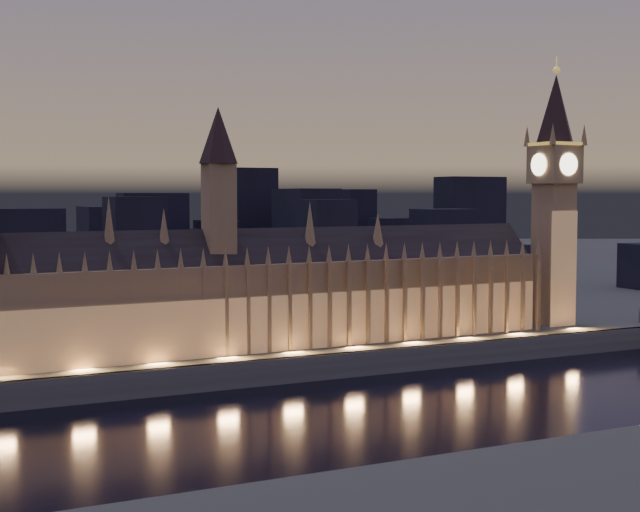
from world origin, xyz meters
name	(u,v)px	position (x,y,z in m)	size (l,w,h in m)	color
ground_plane	(390,408)	(0.00, 0.00, 0.00)	(2000.00, 2000.00, 0.00)	black
north_bank	(65,262)	(0.00, 520.00, 4.00)	(2000.00, 960.00, 8.00)	#484137
embankment_wall	(325,367)	(0.00, 41.00, 4.00)	(2000.00, 2.50, 8.00)	#424C50
palace_of_westminster	(275,291)	(-8.34, 61.74, 26.37)	(202.00, 26.22, 78.00)	#9D6E55
elizabeth_tower	(555,177)	(108.00, 61.92, 64.95)	(18.00, 18.00, 102.42)	#9D6E55
city_backdrop	(207,246)	(28.82, 245.86, 30.74)	(467.23, 215.63, 75.34)	black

